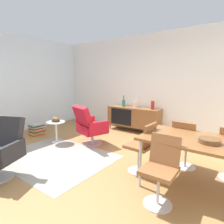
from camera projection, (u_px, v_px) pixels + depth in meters
ground_plane at (91, 161)px, 3.54m from camera, size 8.32×8.32×0.00m
wall_back at (151, 84)px, 5.37m from camera, size 6.80×0.12×2.80m
wall_window_left at (4, 84)px, 5.15m from camera, size 0.12×5.60×2.80m
sideboard at (133, 117)px, 5.52m from camera, size 1.60×0.45×0.72m
vase_cobalt at (124, 103)px, 5.66m from camera, size 0.10×0.10×0.33m
vase_sculptural_dark at (135, 104)px, 5.42m from camera, size 0.11×0.11×0.30m
vase_ceramic_small at (153, 105)px, 5.11m from camera, size 0.10×0.10×0.23m
dining_table at (203, 143)px, 2.49m from camera, size 1.60×0.90×0.74m
wooden_bowl_on_table at (209, 141)px, 2.36m from camera, size 0.26×0.26×0.06m
dining_chair_back_left at (185, 143)px, 3.18m from camera, size 0.43×0.45×0.86m
dining_chair_near_window at (142, 146)px, 3.05m from camera, size 0.44×0.41×0.86m
dining_chair_front_left at (161, 167)px, 2.29m from camera, size 0.41×0.43×0.86m
lounge_chair_red at (89, 125)px, 4.39m from camera, size 0.84×0.81×0.95m
side_table_round at (56, 129)px, 4.57m from camera, size 0.44×0.44×0.52m
fruit_bowl at (56, 120)px, 4.52m from camera, size 0.20×0.20×0.11m
magazine_stack at (37, 129)px, 5.24m from camera, size 0.32×0.40×0.32m
area_rug at (55, 157)px, 3.73m from camera, size 2.20×1.70×0.01m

